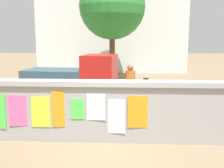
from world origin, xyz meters
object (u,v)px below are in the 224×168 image
Objects in this scene: person_walking at (130,83)px; tree_roadside at (112,7)px; motorcycle at (200,109)px; bicycle_near at (71,113)px; auto_rickshaw_truck at (75,79)px; bicycle_far at (149,93)px.

person_walking is 0.26× the size of tree_roadside.
person_walking is (-2.03, 1.36, 0.52)m from motorcycle.
bicycle_near is at bearing -174.68° from motorcycle.
motorcycle is at bearing -33.06° from auto_rickshaw_truck.
auto_rickshaw_truck is at bearing -101.15° from tree_roadside.
motorcycle is 3.75m from bicycle_near.
person_walking is at bearing 45.04° from bicycle_near.
person_walking reaches higher than bicycle_near.
auto_rickshaw_truck is 3.15m from bicycle_near.
tree_roadside is at bearing 106.87° from bicycle_far.
auto_rickshaw_truck is at bearing 147.77° from person_walking.
auto_rickshaw_truck is at bearing 177.28° from bicycle_far.
bicycle_near reaches higher than motorcycle.
tree_roadside reaches higher than auto_rickshaw_truck.
auto_rickshaw_truck is 2.24× the size of bicycle_far.
person_walking is (-0.77, -1.22, 0.62)m from bicycle_far.
person_walking is at bearing -81.82° from tree_roadside.
tree_roadside is (-1.79, 5.90, 3.92)m from bicycle_far.
bicycle_near is 9.69m from tree_roadside.
motorcycle is 1.17× the size of person_walking.
bicycle_far is at bearing 57.94° from person_walking.
auto_rickshaw_truck is at bearing 98.33° from bicycle_near.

